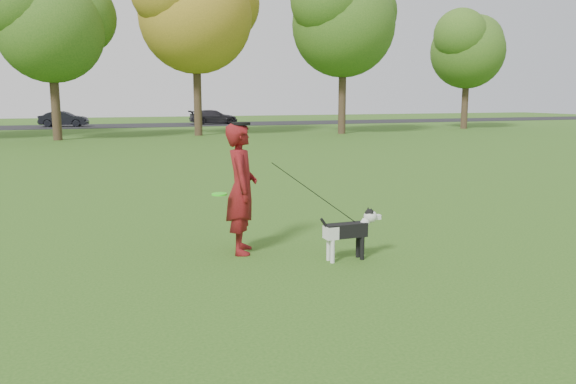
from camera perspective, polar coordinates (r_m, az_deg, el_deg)
name	(u,v)px	position (r m, az deg, el deg)	size (l,w,h in m)	color
ground	(282,253)	(8.67, -0.66, -6.26)	(120.00, 120.00, 0.00)	#285116
road	(117,126)	(48.00, -16.97, 6.45)	(120.00, 7.00, 0.02)	black
man	(241,189)	(8.55, -4.75, 0.34)	(0.73, 0.48, 2.00)	#5E0F0D
dog	(350,229)	(8.29, 6.37, -3.73)	(1.00, 0.20, 0.76)	black
car_mid	(64,119)	(47.91, -21.82, 6.91)	(1.27, 3.63, 1.20)	black
car_right	(214,117)	(49.09, -7.57, 7.56)	(1.68, 4.14, 1.20)	#242228
man_held_items	(314,193)	(8.42, 2.69, -0.10)	(2.02, 1.08, 1.49)	#33F81F
tree_row	(99,4)	(34.32, -18.63, 17.63)	(51.74, 8.86, 12.01)	#38281C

